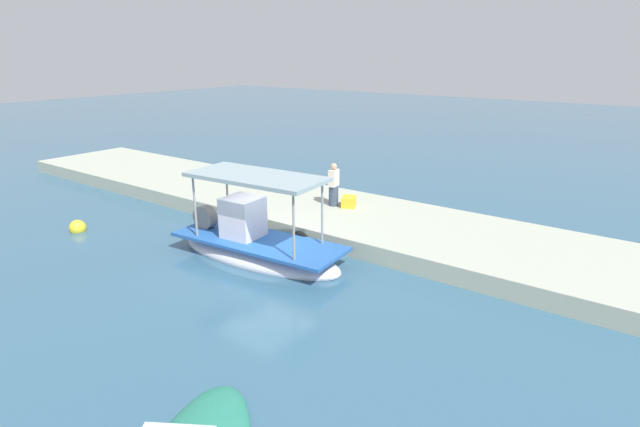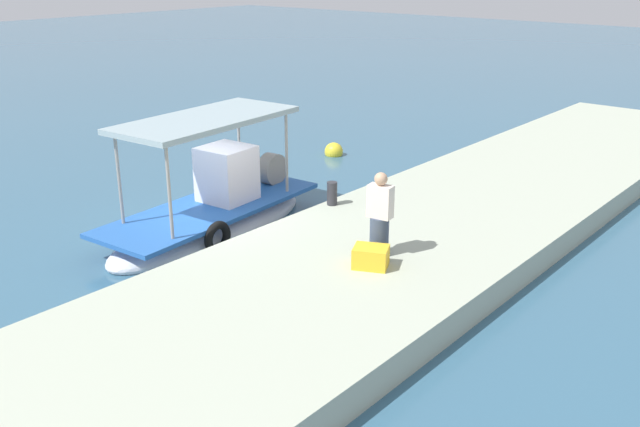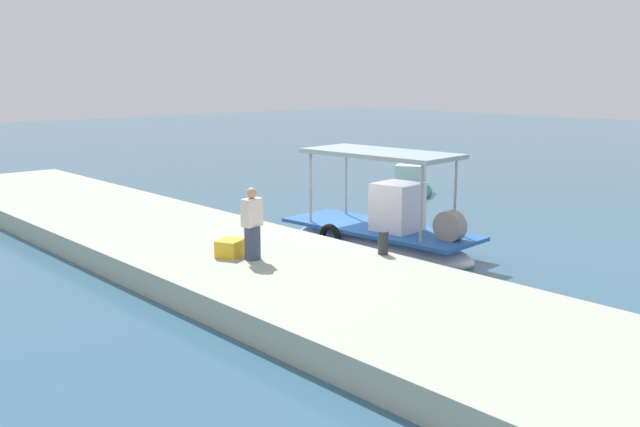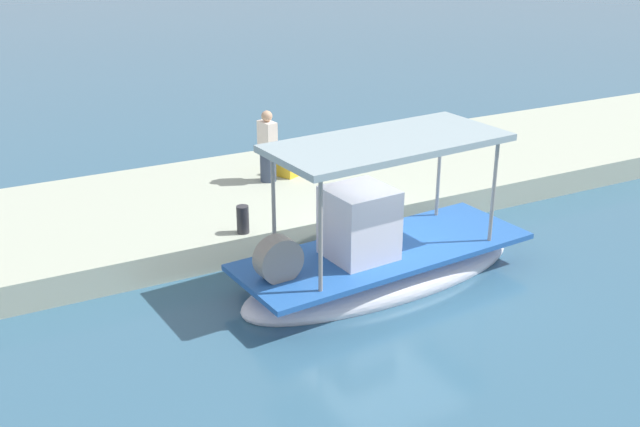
{
  "view_description": "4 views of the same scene",
  "coord_description": "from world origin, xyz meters",
  "px_view_note": "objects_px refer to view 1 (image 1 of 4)",
  "views": [
    {
      "loc": [
        -10.24,
        10.88,
        6.26
      ],
      "look_at": [
        -0.47,
        -2.37,
        0.95
      ],
      "focal_mm": 28.43,
      "sensor_mm": 36.0,
      "label": 1
    },
    {
      "loc": [
        -9.82,
        -11.59,
        5.96
      ],
      "look_at": [
        0.89,
        -2.55,
        0.85
      ],
      "focal_mm": 39.33,
      "sensor_mm": 36.0,
      "label": 2
    },
    {
      "loc": [
        12.94,
        -13.69,
        4.72
      ],
      "look_at": [
        -0.28,
        -1.75,
        1.18
      ],
      "focal_mm": 39.5,
      "sensor_mm": 36.0,
      "label": 3
    },
    {
      "loc": [
        7.07,
        10.67,
        6.37
      ],
      "look_at": [
        0.5,
        -1.73,
        0.74
      ],
      "focal_mm": 42.47,
      "sensor_mm": 36.0,
      "label": 4
    }
  ],
  "objects_px": {
    "fisherman_near_bollard": "(334,186)",
    "cargo_crate": "(349,202)",
    "mooring_bollard": "(256,206)",
    "marker_buoy": "(78,228)",
    "main_fishing_boat": "(256,244)"
  },
  "relations": [
    {
      "from": "fisherman_near_bollard",
      "to": "cargo_crate",
      "type": "height_order",
      "value": "fisherman_near_bollard"
    },
    {
      "from": "cargo_crate",
      "to": "marker_buoy",
      "type": "relative_size",
      "value": 1.06
    },
    {
      "from": "mooring_bollard",
      "to": "fisherman_near_bollard",
      "type": "bearing_deg",
      "value": -123.53
    },
    {
      "from": "cargo_crate",
      "to": "marker_buoy",
      "type": "bearing_deg",
      "value": 43.0
    },
    {
      "from": "fisherman_near_bollard",
      "to": "cargo_crate",
      "type": "xyz_separation_m",
      "value": [
        -0.56,
        -0.22,
        -0.55
      ]
    },
    {
      "from": "mooring_bollard",
      "to": "cargo_crate",
      "type": "relative_size",
      "value": 0.87
    },
    {
      "from": "fisherman_near_bollard",
      "to": "marker_buoy",
      "type": "xyz_separation_m",
      "value": [
        6.74,
        6.59,
        -1.21
      ]
    },
    {
      "from": "mooring_bollard",
      "to": "main_fishing_boat",
      "type": "bearing_deg",
      "value": 133.31
    },
    {
      "from": "main_fishing_boat",
      "to": "marker_buoy",
      "type": "relative_size",
      "value": 10.14
    },
    {
      "from": "main_fishing_boat",
      "to": "cargo_crate",
      "type": "relative_size",
      "value": 9.53
    },
    {
      "from": "fisherman_near_bollard",
      "to": "mooring_bollard",
      "type": "bearing_deg",
      "value": 56.47
    },
    {
      "from": "main_fishing_boat",
      "to": "cargo_crate",
      "type": "height_order",
      "value": "main_fishing_boat"
    },
    {
      "from": "fisherman_near_bollard",
      "to": "marker_buoy",
      "type": "distance_m",
      "value": 9.5
    },
    {
      "from": "main_fishing_boat",
      "to": "marker_buoy",
      "type": "xyz_separation_m",
      "value": [
        6.93,
        2.07,
        -0.33
      ]
    },
    {
      "from": "marker_buoy",
      "to": "main_fishing_boat",
      "type": "bearing_deg",
      "value": -163.39
    }
  ]
}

